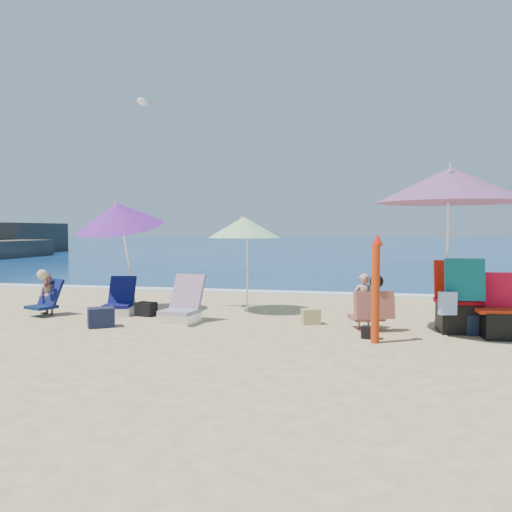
% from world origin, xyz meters
% --- Properties ---
extents(ground, '(120.00, 120.00, 0.00)m').
position_xyz_m(ground, '(0.00, 0.00, 0.00)').
color(ground, '#D8BC84').
rests_on(ground, ground).
extents(sea, '(120.00, 80.00, 0.12)m').
position_xyz_m(sea, '(0.00, 45.00, -0.05)').
color(sea, navy).
rests_on(sea, ground).
extents(foam, '(120.00, 0.50, 0.04)m').
position_xyz_m(foam, '(0.00, 5.10, 0.02)').
color(foam, white).
rests_on(foam, ground).
extents(umbrella_turquoise, '(2.81, 2.81, 2.45)m').
position_xyz_m(umbrella_turquoise, '(2.58, 0.87, 2.16)').
color(umbrella_turquoise, white).
rests_on(umbrella_turquoise, ground).
extents(umbrella_striped, '(1.64, 1.64, 1.78)m').
position_xyz_m(umbrella_striped, '(-0.79, 2.23, 1.56)').
color(umbrella_striped, white).
rests_on(umbrella_striped, ground).
extents(umbrella_blue, '(1.84, 1.89, 2.17)m').
position_xyz_m(umbrella_blue, '(-3.04, 1.74, 1.78)').
color(umbrella_blue, white).
rests_on(umbrella_blue, ground).
extents(furled_umbrella, '(0.17, 0.18, 1.47)m').
position_xyz_m(furled_umbrella, '(1.55, 0.05, 0.81)').
color(furled_umbrella, '#B4310C').
rests_on(furled_umbrella, ground).
extents(chair_navy, '(0.57, 0.67, 0.67)m').
position_xyz_m(chair_navy, '(-2.90, 1.47, 0.18)').
color(chair_navy, '#0D0C43').
rests_on(chair_navy, ground).
extents(chair_rainbow, '(0.66, 0.78, 0.77)m').
position_xyz_m(chair_rainbow, '(-1.52, 0.92, 0.21)').
color(chair_rainbow, '#E67851').
rests_on(chair_rainbow, ground).
extents(camp_chair_left, '(0.61, 0.55, 0.91)m').
position_xyz_m(camp_chair_left, '(3.25, 0.74, 0.27)').
color(camp_chair_left, '#AB250C').
rests_on(camp_chair_left, ground).
extents(camp_chair_right, '(0.66, 0.88, 1.11)m').
position_xyz_m(camp_chair_right, '(2.76, 1.03, 0.40)').
color(camp_chair_right, '#A30B14').
rests_on(camp_chair_right, ground).
extents(person_center, '(0.72, 0.69, 0.86)m').
position_xyz_m(person_center, '(1.45, 0.96, 0.42)').
color(person_center, tan).
rests_on(person_center, ground).
extents(person_left, '(0.62, 0.63, 0.82)m').
position_xyz_m(person_left, '(-4.12, 1.11, 0.37)').
color(person_left, tan).
rests_on(person_left, ground).
extents(bag_navy_a, '(0.48, 0.45, 0.30)m').
position_xyz_m(bag_navy_a, '(-2.62, 0.29, 0.15)').
color(bag_navy_a, '#181D35').
rests_on(bag_navy_a, ground).
extents(bag_black_a, '(0.37, 0.30, 0.24)m').
position_xyz_m(bag_black_a, '(-2.37, 1.42, 0.12)').
color(bag_black_a, black).
rests_on(bag_black_a, ground).
extents(bag_tan, '(0.34, 0.29, 0.25)m').
position_xyz_m(bag_tan, '(0.55, 1.23, 0.12)').
color(bag_tan, tan).
rests_on(bag_tan, ground).
extents(bag_navy_b, '(0.45, 0.38, 0.30)m').
position_xyz_m(bag_navy_b, '(2.99, 0.96, 0.15)').
color(bag_navy_b, '#182336').
rests_on(bag_navy_b, ground).
extents(bag_black_b, '(0.25, 0.20, 0.17)m').
position_xyz_m(bag_black_b, '(1.48, 0.31, 0.09)').
color(bag_black_b, black).
rests_on(bag_black_b, ground).
extents(seagull, '(0.63, 0.42, 0.12)m').
position_xyz_m(seagull, '(-2.62, 1.89, 3.84)').
color(seagull, white).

